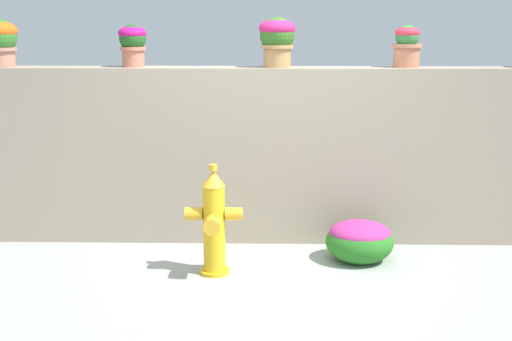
{
  "coord_description": "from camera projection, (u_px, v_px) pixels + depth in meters",
  "views": [
    {
      "loc": [
        -0.02,
        -4.72,
        1.97
      ],
      "look_at": [
        -0.14,
        0.95,
        0.69
      ],
      "focal_mm": 46.32,
      "sensor_mm": 36.0,
      "label": 1
    }
  ],
  "objects": [
    {
      "name": "ground_plane",
      "position": [
        271.0,
        286.0,
        5.04
      ],
      "size": [
        24.0,
        24.0,
        0.0
      ],
      "primitive_type": "plane",
      "color": "#999E98"
    },
    {
      "name": "stone_wall",
      "position": [
        271.0,
        155.0,
        5.99
      ],
      "size": [
        5.45,
        0.35,
        1.58
      ],
      "primitive_type": "cube",
      "color": "gray",
      "rests_on": "ground"
    },
    {
      "name": "potted_plant_1",
      "position": [
        133.0,
        42.0,
        5.81
      ],
      "size": [
        0.25,
        0.25,
        0.37
      ],
      "color": "#C06D53",
      "rests_on": "stone_wall"
    },
    {
      "name": "potted_plant_2",
      "position": [
        277.0,
        37.0,
        5.73
      ],
      "size": [
        0.32,
        0.32,
        0.43
      ],
      "color": "#B0804E",
      "rests_on": "stone_wall"
    },
    {
      "name": "potted_plant_3",
      "position": [
        407.0,
        44.0,
        5.76
      ],
      "size": [
        0.27,
        0.27,
        0.36
      ],
      "color": "#C07455",
      "rests_on": "stone_wall"
    },
    {
      "name": "fire_hydrant",
      "position": [
        214.0,
        224.0,
        5.19
      ],
      "size": [
        0.45,
        0.36,
        0.89
      ],
      "color": "gold",
      "rests_on": "ground"
    },
    {
      "name": "flower_bush_left",
      "position": [
        360.0,
        239.0,
        5.54
      ],
      "size": [
        0.57,
        0.51,
        0.36
      ],
      "color": "#287322",
      "rests_on": "ground"
    }
  ]
}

